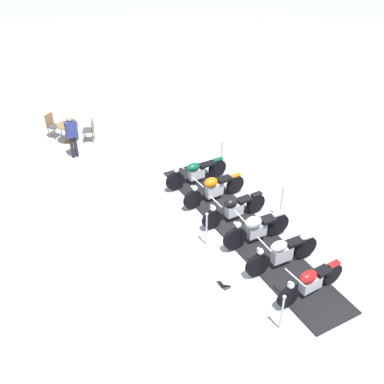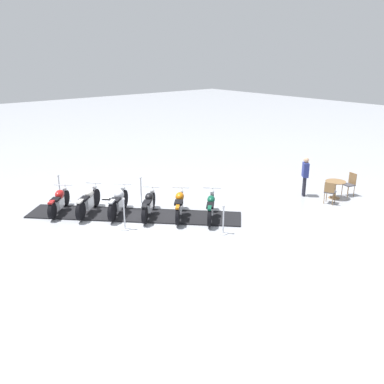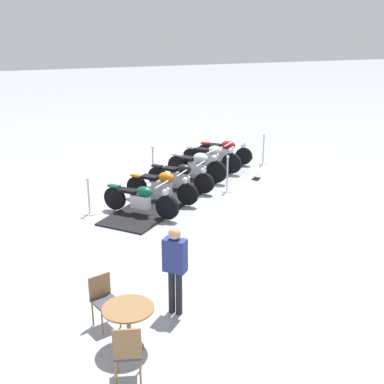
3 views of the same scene
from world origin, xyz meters
name	(u,v)px [view 3 (image 3 of 3)]	position (x,y,z in m)	size (l,w,h in m)	color
ground_plane	(189,185)	(0.00, 0.00, 0.00)	(80.00, 80.00, 0.00)	#A8AAB2
display_platform	(189,185)	(0.00, 0.00, 0.02)	(7.94, 1.41, 0.04)	black
motorcycle_forest	(141,199)	(-2.02, 2.03, 0.48)	(1.68, 1.67, 0.95)	black
motorcycle_copper	(163,186)	(-1.23, 1.20, 0.51)	(1.60, 1.71, 0.93)	black
motorcycle_black	(181,176)	(-0.42, 0.39, 0.47)	(1.63, 1.65, 0.91)	black
motorcycle_chrome	(198,165)	(0.37, -0.43, 0.53)	(1.66, 1.51, 1.03)	black
motorcycle_cream	(212,157)	(1.18, -1.25, 0.51)	(1.72, 1.57, 1.01)	black
motorcycle_maroon	(225,151)	(1.98, -2.08, 0.47)	(1.49, 1.61, 0.89)	black
stanchion_right_rear	(263,153)	(1.43, -3.32, 0.40)	(0.29, 0.29, 1.11)	silver
stanchion_left_mid	(153,170)	(0.93, 0.91, 0.35)	(0.35, 0.35, 1.15)	silver
stanchion_left_front	(89,202)	(-1.43, 3.32, 0.33)	(0.32, 0.32, 1.02)	silver
stanchion_right_mid	(227,181)	(-0.93, -0.91, 0.34)	(0.36, 0.36, 1.14)	silver
info_placard	(256,177)	(-0.10, -2.30, 0.07)	(0.39, 0.39, 0.23)	#333338
cafe_table	(129,318)	(-7.52, 3.61, 0.56)	(0.83, 0.83, 0.73)	olive
cafe_chair_near_table	(103,297)	(-6.74, 3.87, 0.53)	(0.51, 0.51, 0.91)	olive
cafe_chair_across_table	(128,350)	(-8.33, 3.80, 0.55)	(0.48, 0.48, 0.97)	olive
bystander_person	(175,263)	(-6.79, 2.60, 0.99)	(0.43, 0.44, 1.66)	#23232D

